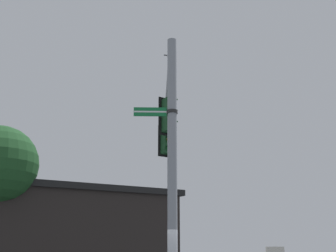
# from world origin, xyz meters

# --- Properties ---
(signal_pole) EXTENTS (0.23, 0.23, 7.23)m
(signal_pole) POSITION_xyz_m (0.00, 0.00, 3.61)
(signal_pole) COLOR gray
(signal_pole) RESTS_ON ground
(mast_arm) EXTENTS (3.82, 6.21, 0.19)m
(mast_arm) POSITION_xyz_m (-1.83, -3.06, 6.81)
(mast_arm) COLOR gray
(traffic_light_nearest_pole) EXTENTS (0.54, 0.49, 1.31)m
(traffic_light_nearest_pole) POSITION_xyz_m (-1.33, -2.20, 6.02)
(traffic_light_nearest_pole) COLOR black
(traffic_light_mid_inner) EXTENTS (0.54, 0.49, 1.31)m
(traffic_light_mid_inner) POSITION_xyz_m (-2.95, -4.91, 6.02)
(traffic_light_mid_inner) COLOR black
(street_name_sign) EXTENTS (0.95, 0.63, 0.22)m
(street_name_sign) POSITION_xyz_m (0.22, -0.13, 5.29)
(street_name_sign) COLOR #147238
(bird_flying) EXTENTS (0.35, 0.30, 0.09)m
(bird_flying) POSITION_xyz_m (-2.71, -4.41, 9.24)
(bird_flying) COLOR gray
(storefront_building) EXTENTS (13.38, 8.69, 4.93)m
(storefront_building) POSITION_xyz_m (-0.76, -13.70, 2.48)
(storefront_building) COLOR #282321
(storefront_building) RESTS_ON ground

